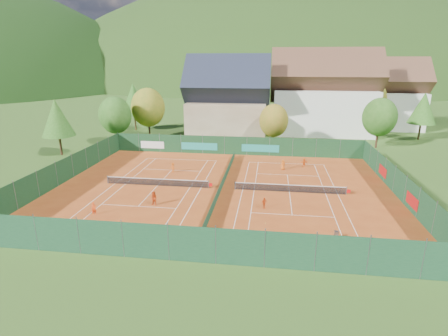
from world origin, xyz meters
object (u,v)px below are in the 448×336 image
chalet (228,103)px  player_left_far (173,167)px  hotel_block_a (323,98)px  player_right_far_b (304,163)px  player_right_near (264,203)px  ball_hopper (336,233)px  player_right_far_a (283,165)px  player_left_mid (154,198)px  player_left_near (94,209)px  hotel_block_b (383,98)px

chalet → player_left_far: size_ratio=11.68×
hotel_block_a → chalet: bearing=-162.5°
player_left_far → player_right_far_b: player_left_far is taller
player_right_near → player_right_far_b: (5.31, 15.51, 0.04)m
ball_hopper → player_right_far_b: 21.22m
hotel_block_a → player_right_far_b: (-5.52, -25.59, -6.73)m
player_right_near → player_right_far_b: player_right_far_b is taller
player_left_far → player_right_near: bearing=161.2°
hotel_block_a → player_right_near: bearing=-104.8°
player_right_far_a → ball_hopper: bearing=73.5°
player_right_near → chalet: bearing=61.2°
ball_hopper → player_left_far: player_left_far is taller
chalet → hotel_block_a: size_ratio=0.75×
ball_hopper → player_left_mid: player_left_mid is taller
player_left_near → player_right_near: bearing=-27.8°
hotel_block_a → player_right_near: 43.04m
hotel_block_b → player_left_near: hotel_block_b is taller
hotel_block_b → player_right_far_a: size_ratio=11.92×
player_right_near → player_right_far_a: 14.02m
hotel_block_b → player_right_far_b: bearing=-120.2°
chalet → ball_hopper: bearing=-70.4°
player_left_far → hotel_block_b: bearing=-113.2°
ball_hopper → player_left_far: size_ratio=0.58×
player_left_near → player_left_mid: size_ratio=0.86×
hotel_block_b → player_right_far_a: (-22.56, -35.27, -5.89)m
player_left_mid → chalet: bearing=96.7°
player_left_near → player_left_far: player_left_far is taller
player_right_near → player_right_far_b: size_ratio=0.94×
chalet → hotel_block_a: 19.94m
player_right_near → player_right_far_b: 16.39m
ball_hopper → player_right_far_b: size_ratio=0.61×
player_left_near → player_right_far_b: size_ratio=1.02×
hotel_block_a → hotel_block_b: hotel_block_a is taller
ball_hopper → player_left_far: bearing=139.5°
player_right_near → hotel_block_b: bearing=21.2°
player_left_mid → ball_hopper: bearing=-3.2°
chalet → player_right_far_a: bearing=-63.8°
ball_hopper → player_left_far: (-19.04, 16.28, 0.14)m
hotel_block_b → player_right_near: 55.35m
hotel_block_b → chalet: bearing=-157.0°
chalet → player_right_far_a: chalet is taller
player_left_mid → player_right_near: size_ratio=1.27×
hotel_block_b → player_left_mid: bearing=-126.1°
ball_hopper → player_left_near: size_ratio=0.60×
hotel_block_b → ball_hopper: 58.14m
player_left_near → player_left_far: (4.01, 14.48, 0.03)m
ball_hopper → player_right_far_b: (-1.01, 21.20, 0.10)m
ball_hopper → chalet: bearing=109.6°
hotel_block_a → player_left_mid: bearing=-118.1°
hotel_block_a → player_right_near: hotel_block_a is taller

